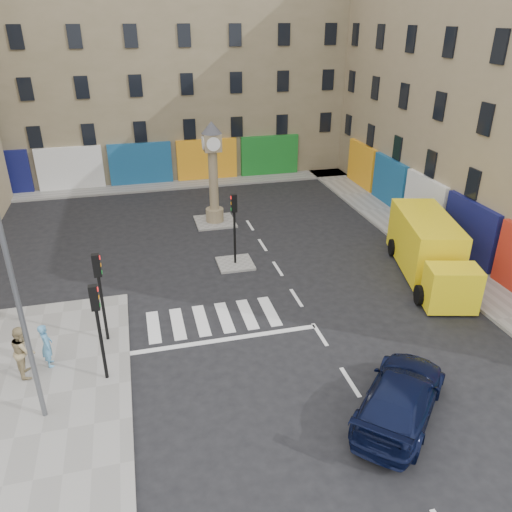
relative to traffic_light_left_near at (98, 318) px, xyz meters
name	(u,v)px	position (x,y,z in m)	size (l,w,h in m)	color
ground	(329,349)	(8.30, -0.20, -2.62)	(120.00, 120.00, 0.00)	black
sidewalk_left	(14,440)	(-2.70, -2.20, -2.55)	(7.00, 16.00, 0.15)	gray
sidewalk_right	(402,229)	(17.00, 9.80, -2.55)	(2.60, 30.00, 0.15)	gray
sidewalk_far	(170,185)	(4.30, 22.00, -2.55)	(32.00, 2.40, 0.15)	gray
island_near	(235,264)	(6.30, 7.80, -2.56)	(1.80, 1.80, 0.12)	gray
island_far	(215,222)	(6.30, 13.80, -2.56)	(2.40, 2.40, 0.12)	gray
building_far	(155,60)	(4.30, 27.80, 5.88)	(32.00, 10.00, 17.00)	#837457
traffic_light_left_near	(98,318)	(0.00, 0.00, 0.00)	(0.28, 0.22, 3.70)	black
traffic_light_left_far	(100,284)	(0.00, 2.40, 0.00)	(0.28, 0.22, 3.70)	black
traffic_light_island	(234,218)	(6.30, 7.80, -0.03)	(0.28, 0.22, 3.70)	black
lamp_post	(15,288)	(-1.90, -1.40, 2.17)	(0.50, 0.25, 8.30)	#595B60
clock_pillar	(213,167)	(6.30, 13.80, 0.93)	(1.20, 1.20, 6.10)	#8B7A5B
navy_sedan	(401,396)	(9.15, -4.04, -1.87)	(2.10, 5.17, 1.50)	black
yellow_van	(429,249)	(15.28, 4.46, -1.26)	(4.11, 7.87, 2.75)	yellow
pedestrian_blue	(47,345)	(-2.01, 1.26, -1.62)	(0.62, 0.41, 1.71)	#5799C6
pedestrian_tan	(24,351)	(-2.71, 0.94, -1.50)	(0.94, 0.73, 1.94)	#9A875F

